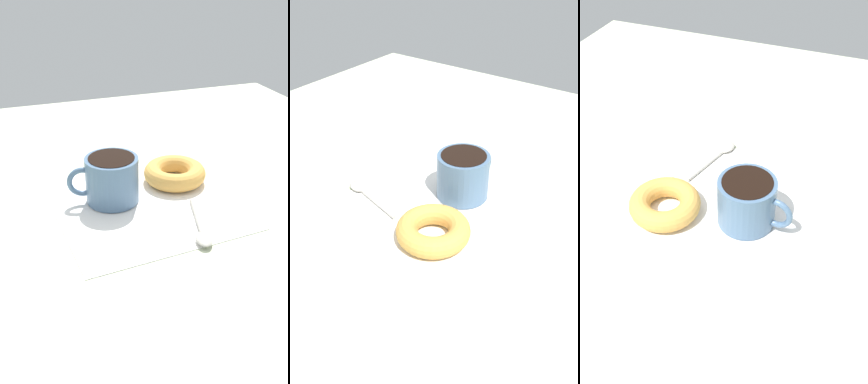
{
  "view_description": "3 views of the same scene",
  "coord_description": "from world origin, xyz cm",
  "views": [
    {
      "loc": [
        18.49,
        56.39,
        36.58
      ],
      "look_at": [
        -1.52,
        -0.94,
        2.3
      ],
      "focal_mm": 40.0,
      "sensor_mm": 36.0,
      "label": 1
    },
    {
      "loc": [
        -48.69,
        -34.79,
        42.0
      ],
      "look_at": [
        -1.52,
        -0.94,
        2.3
      ],
      "focal_mm": 40.0,
      "sensor_mm": 36.0,
      "label": 2
    },
    {
      "loc": [
        16.29,
        -47.31,
        47.74
      ],
      "look_at": [
        -1.52,
        -0.94,
        2.3
      ],
      "focal_mm": 40.0,
      "sensor_mm": 36.0,
      "label": 3
    }
  ],
  "objects": [
    {
      "name": "spoon",
      "position": [
        -6.48,
        10.53,
        0.7
      ],
      "size": [
        4.89,
        12.96,
        0.9
      ],
      "color": "#B7B2A8",
      "rests_on": "napkin"
    },
    {
      "name": "napkin",
      "position": [
        -1.52,
        -0.94,
        0.15
      ],
      "size": [
        30.8,
        30.8,
        0.3
      ],
      "primitive_type": "cube",
      "rotation": [
        0.0,
        0.0,
        0.07
      ],
      "color": "white",
      "rests_on": "ground_plane"
    },
    {
      "name": "donut",
      "position": [
        -9.22,
        -6.32,
        1.92
      ],
      "size": [
        11.09,
        11.09,
        3.24
      ],
      "primitive_type": "torus",
      "color": "gold",
      "rests_on": "napkin"
    },
    {
      "name": "ground_plane",
      "position": [
        0.0,
        0.0,
        -1.0
      ],
      "size": [
        120.0,
        120.0,
        2.0
      ],
      "primitive_type": "cube",
      "color": "beige"
    },
    {
      "name": "coffee_cup",
      "position": [
        3.25,
        -3.61,
        4.3
      ],
      "size": [
        11.68,
        8.69,
        7.72
      ],
      "color": "slate",
      "rests_on": "napkin"
    }
  ]
}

